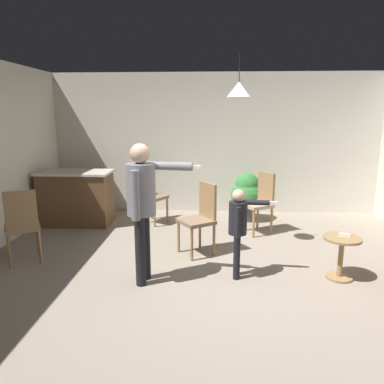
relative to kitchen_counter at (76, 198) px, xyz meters
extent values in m
plane|color=gray|center=(2.45, -2.16, -0.48)|extent=(7.68, 7.68, 0.00)
cube|color=silver|center=(2.45, 1.04, 0.87)|extent=(6.40, 0.10, 2.70)
cube|color=brown|center=(0.00, 0.00, -0.02)|extent=(1.20, 0.60, 0.91)
cube|color=beige|center=(0.00, 0.00, 0.45)|extent=(1.26, 0.66, 0.04)
cylinder|color=#99754C|center=(3.93, -2.00, 0.03)|extent=(0.44, 0.44, 0.03)
cylinder|color=#99754C|center=(3.93, -2.00, -0.23)|extent=(0.06, 0.06, 0.49)
cylinder|color=#99754C|center=(3.93, -2.00, -0.46)|extent=(0.31, 0.31, 0.03)
cylinder|color=black|center=(1.61, -2.12, -0.07)|extent=(0.12, 0.12, 0.82)
cylinder|color=black|center=(1.59, -2.29, -0.07)|extent=(0.12, 0.12, 0.82)
cylinder|color=slate|center=(1.60, -2.21, 0.63)|extent=(0.32, 0.32, 0.58)
sphere|color=#D8AD8C|center=(1.60, -2.21, 1.03)|extent=(0.22, 0.22, 0.22)
cylinder|color=slate|center=(1.90, -2.06, 0.87)|extent=(0.55, 0.17, 0.10)
cube|color=white|center=(2.20, -2.10, 0.87)|extent=(0.13, 0.05, 0.04)
cylinder|color=slate|center=(1.57, -2.39, 0.60)|extent=(0.10, 0.10, 0.55)
cylinder|color=black|center=(2.70, -1.97, -0.20)|extent=(0.08, 0.08, 0.55)
cylinder|color=black|center=(2.69, -2.08, -0.20)|extent=(0.08, 0.08, 0.55)
cylinder|color=black|center=(2.70, -2.02, 0.26)|extent=(0.22, 0.22, 0.39)
sphere|color=#D8AD8C|center=(2.70, -2.02, 0.53)|extent=(0.15, 0.15, 0.15)
cylinder|color=black|center=(2.89, -1.91, 0.43)|extent=(0.37, 0.09, 0.06)
cube|color=white|center=(3.10, -1.93, 0.43)|extent=(0.13, 0.05, 0.04)
cylinder|color=black|center=(2.69, -2.15, 0.24)|extent=(0.06, 0.06, 0.36)
cylinder|color=#99754C|center=(2.43, -1.36, -0.25)|extent=(0.04, 0.04, 0.45)
cylinder|color=#99754C|center=(2.22, -1.06, -0.25)|extent=(0.04, 0.04, 0.45)
cylinder|color=#99754C|center=(2.13, -1.56, -0.25)|extent=(0.04, 0.04, 0.45)
cylinder|color=#99754C|center=(1.93, -1.26, -0.25)|extent=(0.04, 0.04, 0.45)
cube|color=#7F664C|center=(2.18, -1.31, 0.00)|extent=(0.58, 0.58, 0.05)
cube|color=#99754C|center=(2.34, -1.20, 0.27)|extent=(0.25, 0.33, 0.50)
cylinder|color=#99754C|center=(-0.16, -1.95, -0.25)|extent=(0.04, 0.04, 0.45)
cylinder|color=#99754C|center=(0.16, -1.77, -0.25)|extent=(0.04, 0.04, 0.45)
cylinder|color=#99754C|center=(-0.33, -1.63, -0.25)|extent=(0.04, 0.04, 0.45)
cylinder|color=#99754C|center=(-0.02, -1.46, -0.25)|extent=(0.04, 0.04, 0.45)
cube|color=#997F60|center=(-0.09, -1.70, 0.00)|extent=(0.57, 0.57, 0.05)
cube|color=#99754C|center=(0.01, -1.87, 0.27)|extent=(0.35, 0.22, 0.50)
cylinder|color=#99754C|center=(3.37, -0.40, -0.25)|extent=(0.04, 0.04, 0.45)
cylinder|color=#99754C|center=(3.18, -0.09, -0.25)|extent=(0.04, 0.04, 0.45)
cylinder|color=#99754C|center=(3.06, -0.58, -0.25)|extent=(0.04, 0.04, 0.45)
cylinder|color=#99754C|center=(2.87, -0.27, -0.25)|extent=(0.04, 0.04, 0.45)
cube|color=tan|center=(3.12, -0.34, 0.00)|extent=(0.58, 0.58, 0.05)
cube|color=#99754C|center=(3.28, -0.24, 0.27)|extent=(0.23, 0.35, 0.50)
cylinder|color=#99754C|center=(1.28, 0.37, -0.25)|extent=(0.04, 0.04, 0.45)
cylinder|color=#99754C|center=(1.10, 0.06, -0.25)|extent=(0.04, 0.04, 0.45)
cylinder|color=#99754C|center=(1.59, 0.19, -0.25)|extent=(0.04, 0.04, 0.45)
cylinder|color=#99754C|center=(1.41, -0.12, -0.25)|extent=(0.04, 0.04, 0.45)
cube|color=#7F664C|center=(1.34, 0.13, 0.00)|extent=(0.58, 0.58, 0.05)
cube|color=#99754C|center=(1.18, 0.22, 0.27)|extent=(0.23, 0.35, 0.50)
cylinder|color=#4C4742|center=(3.03, 0.39, -0.35)|extent=(0.34, 0.34, 0.27)
sphere|color=#387F3D|center=(3.03, 0.39, -0.01)|extent=(0.58, 0.58, 0.58)
sphere|color=#387F3D|center=(3.03, 0.39, 0.19)|extent=(0.43, 0.43, 0.43)
cube|color=white|center=(3.96, -1.97, 0.06)|extent=(0.13, 0.07, 0.04)
cone|color=silver|center=(2.74, -1.07, 1.77)|extent=(0.32, 0.32, 0.20)
cylinder|color=black|center=(2.74, -1.07, 2.04)|extent=(0.01, 0.01, 0.36)
camera|label=1|loc=(2.38, -6.12, 1.46)|focal=33.94mm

